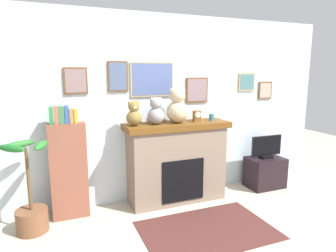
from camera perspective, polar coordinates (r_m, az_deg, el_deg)
name	(u,v)px	position (r m, az deg, el deg)	size (l,w,h in m)	color
back_wall	(168,108)	(4.27, 0.05, 3.57)	(5.20, 0.15, 2.60)	silver
fireplace	(177,162)	(4.17, 1.69, -6.92)	(1.46, 0.51, 1.13)	#7D6958
bookshelf	(68,167)	(3.85, -18.78, -7.54)	(0.44, 0.16, 1.42)	brown
potted_plant	(31,205)	(3.79, -25.14, -13.76)	(0.54, 0.55, 1.07)	brown
tv_stand	(265,172)	(4.98, 18.30, -8.53)	(0.57, 0.40, 0.48)	black
television	(266,147)	(4.87, 18.59, -3.96)	(0.54, 0.14, 0.36)	black
area_rug	(207,230)	(3.65, 7.63, -19.39)	(1.53, 1.01, 0.01)	#492420
candle_jar	(212,117)	(4.25, 8.46, 1.73)	(0.07, 0.07, 0.10)	teal
mantel_clock	(197,116)	(4.13, 5.63, 1.94)	(0.10, 0.08, 0.15)	brown
teddy_bear_brown	(134,115)	(3.80, -6.65, 2.21)	(0.20, 0.20, 0.32)	olive
teddy_bear_cream	(156,112)	(3.88, -2.34, 2.72)	(0.22, 0.22, 0.36)	gray
teddy_bear_tan	(177,107)	(3.99, 1.84, 3.70)	(0.30, 0.30, 0.48)	tan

